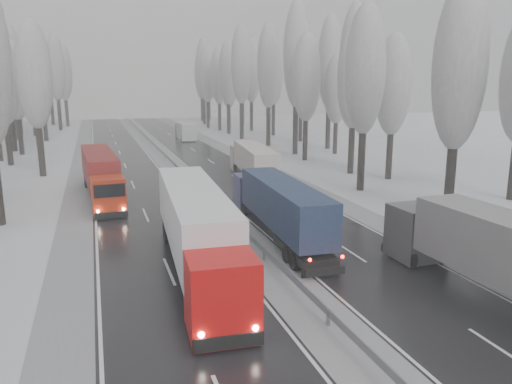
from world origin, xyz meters
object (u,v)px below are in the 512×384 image
truck_red_white (197,227)px  truck_red_red (101,172)px  truck_blue_box (278,204)px  truck_cream_box (252,160)px  box_truck_distant (185,131)px

truck_red_white → truck_red_red: (-4.34, 19.89, -0.28)m
truck_blue_box → truck_cream_box: size_ratio=1.01×
truck_red_white → truck_cream_box: bearing=69.5°
box_truck_distant → truck_blue_box: bearing=-93.7°
box_truck_distant → truck_red_red: truck_red_red is taller
truck_blue_box → truck_red_white: bearing=-140.0°
truck_cream_box → truck_red_red: (-14.50, -2.87, 0.09)m
truck_red_white → truck_red_red: size_ratio=1.13×
truck_cream_box → box_truck_distant: size_ratio=1.80×
truck_red_red → truck_blue_box: bearing=-58.7°
box_truck_distant → truck_red_white: size_ratio=0.47×
truck_cream_box → truck_red_red: size_ratio=0.96×
truck_cream_box → box_truck_distant: (0.26, 39.20, -0.62)m
truck_cream_box → truck_red_white: size_ratio=0.85×
truck_blue_box → truck_red_red: bearing=127.2°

